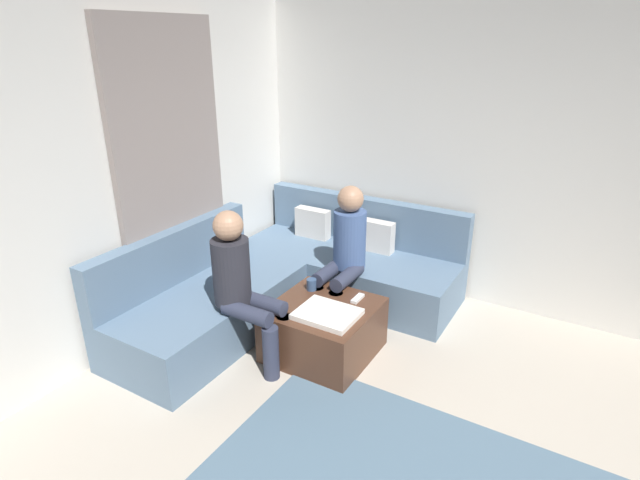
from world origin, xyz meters
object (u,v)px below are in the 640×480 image
(sectional_couch, at_px, (291,279))
(person_on_couch_side, at_px, (242,283))
(ottoman, at_px, (324,329))
(coffee_mug, at_px, (312,284))
(game_remote, at_px, (358,298))
(person_on_couch_back, at_px, (344,251))

(sectional_couch, relative_size, person_on_couch_side, 2.12)
(ottoman, distance_m, coffee_mug, 0.38)
(ottoman, xyz_separation_m, game_remote, (0.18, 0.22, 0.22))
(game_remote, bearing_deg, coffee_mug, -174.29)
(sectional_couch, height_order, person_on_couch_back, person_on_couch_back)
(game_remote, distance_m, person_on_couch_side, 0.91)
(sectional_couch, xyz_separation_m, ottoman, (0.62, -0.48, -0.07))
(ottoman, relative_size, coffee_mug, 8.00)
(person_on_couch_side, bearing_deg, sectional_couch, -170.21)
(game_remote, relative_size, person_on_couch_side, 0.12)
(coffee_mug, height_order, person_on_couch_back, person_on_couch_back)
(ottoman, bearing_deg, person_on_couch_side, -141.60)
(sectional_couch, relative_size, game_remote, 17.00)
(ottoman, distance_m, game_remote, 0.36)
(coffee_mug, xyz_separation_m, game_remote, (0.40, 0.04, -0.04))
(sectional_couch, height_order, coffee_mug, sectional_couch)
(person_on_couch_side, bearing_deg, game_remote, 132.33)
(game_remote, bearing_deg, person_on_couch_back, 132.98)
(ottoman, relative_size, person_on_couch_side, 0.63)
(coffee_mug, xyz_separation_m, person_on_couch_side, (-0.25, -0.56, 0.19))
(sectional_couch, bearing_deg, person_on_couch_back, 6.19)
(ottoman, bearing_deg, person_on_couch_back, 102.01)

